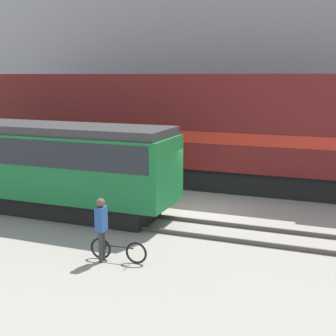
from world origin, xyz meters
TOP-DOWN VIEW (x-y plane):
  - ground_plane at (0.00, 0.00)m, footprint 120.00×120.00m
  - track_near at (0.00, -1.96)m, footprint 60.00×1.51m
  - track_far at (0.00, 4.30)m, footprint 60.00×1.51m
  - building_backdrop at (0.00, 13.46)m, footprint 42.52×6.00m
  - freight_locomotive at (-2.36, 4.30)m, footprint 20.61×3.04m
  - streetcar at (-6.26, -1.96)m, footprint 12.24×2.54m
  - bicycle at (-0.39, -5.28)m, footprint 1.68×0.44m
  - person at (-0.80, -5.45)m, footprint 0.24×0.37m

SIDE VIEW (x-z plane):
  - ground_plane at x=0.00m, z-range 0.00..0.00m
  - track_near at x=0.00m, z-range 0.00..0.14m
  - track_far at x=0.00m, z-range 0.00..0.14m
  - bicycle at x=-0.39m, z-range -0.03..0.65m
  - person at x=-0.80m, z-range 0.20..1.99m
  - streetcar at x=-6.26m, z-range 0.24..3.52m
  - freight_locomotive at x=-2.36m, z-range -0.19..5.49m
  - building_backdrop at x=0.00m, z-range 0.00..15.66m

